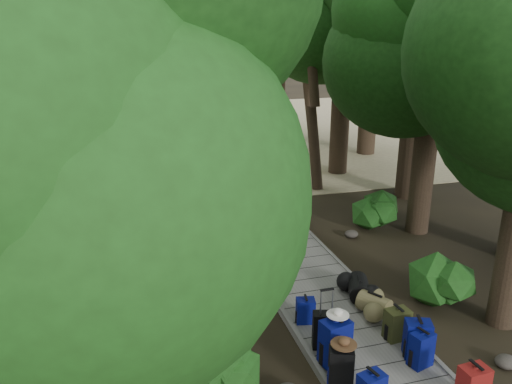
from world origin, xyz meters
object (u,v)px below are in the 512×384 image
object	(u,v)px
suitcase_on_boardwalk	(325,330)
backpack_left_d	(305,309)
lone_suitcase_on_sand	(229,166)
kayak	(127,163)
backpack_left_c	(335,340)
backpack_right_d	(397,323)
backpack_left_b	(341,365)
duffel_right_black	(359,288)
backpack_right_b	(421,348)
sun_lounger	(287,155)
backpack_right_c	(418,337)
duffel_right_khaki	(374,304)

from	to	relation	value
suitcase_on_boardwalk	backpack_left_d	bearing A→B (deg)	109.22
lone_suitcase_on_sand	kayak	size ratio (longest dim) A/B	0.19
backpack_left_c	backpack_right_d	distance (m)	1.35
backpack_left_b	backpack_left_d	size ratio (longest dim) A/B	1.33
backpack_left_d	duffel_right_black	world-z (taller)	backpack_left_d
backpack_right_b	backpack_right_d	xyz separation A→B (m)	(0.02, 0.75, -0.02)
backpack_left_c	duffel_right_black	world-z (taller)	backpack_left_c
sun_lounger	kayak	bearing A→B (deg)	-179.16
lone_suitcase_on_sand	backpack_left_d	bearing A→B (deg)	-103.03
backpack_right_c	backpack_left_c	bearing A→B (deg)	-168.31
duffel_right_black	lone_suitcase_on_sand	xyz separation A→B (m)	(-0.41, 9.61, 0.02)
duffel_right_khaki	kayak	world-z (taller)	duffel_right_khaki
backpack_left_c	backpack_right_c	distance (m)	1.38
backpack_right_c	suitcase_on_boardwalk	distance (m)	1.48
duffel_right_black	sun_lounger	size ratio (longest dim) A/B	0.34
backpack_left_c	backpack_right_d	bearing A→B (deg)	0.52
kayak	duffel_right_black	bearing A→B (deg)	-49.52
backpack_right_d	sun_lounger	xyz separation A→B (m)	(2.25, 12.16, -0.09)
backpack_left_b	backpack_right_b	xyz separation A→B (m)	(1.41, 0.06, -0.02)
backpack_left_d	backpack_right_b	xyz separation A→B (m)	(1.30, -1.65, 0.07)
backpack_left_d	backpack_right_d	size ratio (longest dim) A/B	0.84
kayak	sun_lounger	distance (m)	6.36
backpack_left_b	backpack_right_d	xyz separation A→B (m)	(1.43, 0.80, -0.03)
backpack_right_d	backpack_right_b	bearing A→B (deg)	-96.30
backpack_right_c	lone_suitcase_on_sand	size ratio (longest dim) A/B	1.07
backpack_left_c	backpack_right_d	xyz separation A→B (m)	(1.31, 0.32, -0.12)
duffel_right_black	sun_lounger	bearing A→B (deg)	99.63
backpack_right_c	kayak	world-z (taller)	backpack_right_c
duffel_right_black	lone_suitcase_on_sand	world-z (taller)	lone_suitcase_on_sand
backpack_right_c	duffel_right_black	bearing A→B (deg)	111.55
backpack_right_d	suitcase_on_boardwalk	xyz separation A→B (m)	(-1.29, 0.11, 0.02)
duffel_right_khaki	backpack_left_b	bearing A→B (deg)	-162.34
backpack_right_b	backpack_right_d	size ratio (longest dim) A/B	1.05
backpack_left_d	backpack_right_c	world-z (taller)	backpack_right_c
backpack_left_d	sun_lounger	size ratio (longest dim) A/B	0.26
lone_suitcase_on_sand	backpack_left_c	bearing A→B (deg)	-102.39
backpack_left_c	backpack_right_d	size ratio (longest dim) A/B	1.39
suitcase_on_boardwalk	backpack_left_b	bearing A→B (deg)	-82.23
backpack_right_d	suitcase_on_boardwalk	size ratio (longest dim) A/B	0.95
backpack_right_d	sun_lounger	distance (m)	12.37
backpack_left_c	duffel_right_khaki	size ratio (longest dim) A/B	1.44
backpack_left_b	duffel_right_khaki	bearing A→B (deg)	69.35
backpack_right_c	duffel_right_black	xyz separation A→B (m)	(-0.05, 1.95, -0.14)
duffel_right_black	sun_lounger	world-z (taller)	sun_lounger
suitcase_on_boardwalk	kayak	bearing A→B (deg)	118.38
backpack_left_c	kayak	world-z (taller)	backpack_left_c
backpack_left_b	kayak	xyz separation A→B (m)	(-2.59, 13.99, -0.26)
lone_suitcase_on_sand	duffel_right_black	bearing A→B (deg)	-95.38
backpack_right_b	sun_lounger	size ratio (longest dim) A/B	0.33
backpack_left_c	backpack_right_c	xyz separation A→B (m)	(1.36, -0.20, -0.07)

